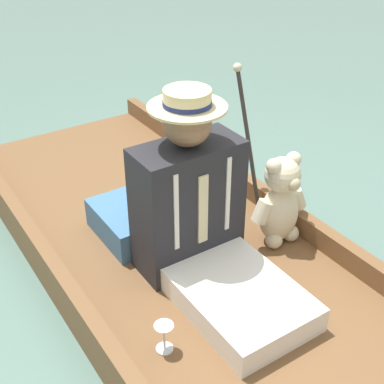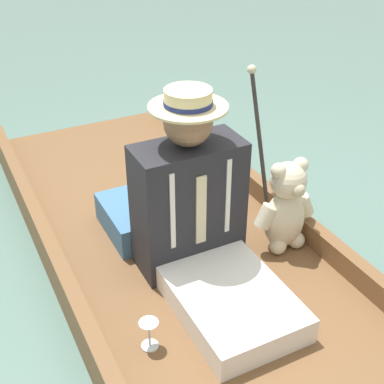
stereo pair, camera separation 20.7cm
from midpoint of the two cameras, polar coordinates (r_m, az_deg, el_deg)
The scene contains 7 objects.
ground_plane at distance 2.43m, azimuth 2.94°, elevation -9.99°, with size 16.00×16.00×0.00m, color slate.
punt_boat at distance 2.39m, azimuth 2.98°, elevation -8.79°, with size 1.16×3.30×0.22m.
seat_cushion at distance 2.57m, azimuth -1.02°, elevation -2.08°, with size 0.54×0.38×0.14m.
seated_person at distance 2.16m, azimuth 3.57°, elevation -3.12°, with size 0.45×0.80×0.79m.
teddy_bear at distance 2.40m, azimuth 12.43°, elevation -1.71°, with size 0.31×0.18×0.44m.
wine_glass at distance 1.96m, azimuth -1.51°, elevation -14.49°, with size 0.07×0.07×0.12m.
walking_cane at distance 2.57m, azimuth 9.42°, elevation 6.49°, with size 0.04×0.26×0.72m.
Camera 2 is at (0.84, 1.61, 1.62)m, focal length 50.00 mm.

